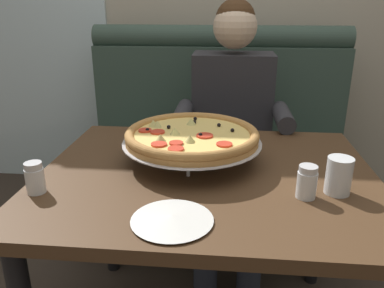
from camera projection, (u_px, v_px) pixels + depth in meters
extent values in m
cube|color=#384C42|center=(214.00, 193.00, 2.19)|extent=(1.52, 0.60, 0.46)
cube|color=#384C42|center=(218.00, 99.00, 2.40)|extent=(1.52, 0.18, 0.65)
cylinder|color=#384C42|center=(220.00, 37.00, 2.27)|extent=(1.52, 0.14, 0.14)
cube|color=#4C331E|center=(207.00, 177.00, 1.29)|extent=(1.11, 0.90, 0.04)
cylinder|color=black|center=(109.00, 208.00, 1.81)|extent=(0.06, 0.06, 0.68)
cylinder|color=black|center=(318.00, 218.00, 1.73)|extent=(0.06, 0.06, 0.68)
cube|color=#2D3342|center=(230.00, 162.00, 1.84)|extent=(0.34, 0.40, 0.15)
cylinder|color=#2D3342|center=(206.00, 245.00, 1.73)|extent=(0.11, 0.11, 0.46)
cylinder|color=#2D3342|center=(250.00, 247.00, 1.71)|extent=(0.11, 0.11, 0.46)
cube|color=#2D2D33|center=(232.00, 108.00, 1.98)|extent=(0.40, 0.22, 0.56)
cylinder|color=#2D2D33|center=(183.00, 114.00, 1.79)|extent=(0.08, 0.28, 0.08)
cylinder|color=#2D2D33|center=(283.00, 117.00, 1.74)|extent=(0.08, 0.28, 0.08)
sphere|color=beige|center=(235.00, 27.00, 1.82)|extent=(0.21, 0.21, 0.21)
sphere|color=#472D19|center=(235.00, 19.00, 1.82)|extent=(0.19, 0.19, 0.19)
cylinder|color=silver|center=(188.00, 166.00, 1.23)|extent=(0.01, 0.01, 0.07)
cylinder|color=silver|center=(164.00, 144.00, 1.42)|extent=(0.01, 0.01, 0.07)
cylinder|color=silver|center=(224.00, 146.00, 1.40)|extent=(0.01, 0.01, 0.07)
torus|color=silver|center=(192.00, 144.00, 1.34)|extent=(0.27, 0.27, 0.01)
cylinder|color=silver|center=(192.00, 142.00, 1.34)|extent=(0.49, 0.49, 0.00)
cylinder|color=#B77F42|center=(192.00, 139.00, 1.34)|extent=(0.46, 0.46, 0.02)
torus|color=#B77F42|center=(192.00, 134.00, 1.33)|extent=(0.47, 0.47, 0.03)
cylinder|color=#EFCC6B|center=(192.00, 135.00, 1.33)|extent=(0.40, 0.40, 0.01)
cylinder|color=red|center=(176.00, 143.00, 1.23)|extent=(0.05, 0.05, 0.01)
cylinder|color=red|center=(158.00, 132.00, 1.34)|extent=(0.05, 0.05, 0.01)
cylinder|color=red|center=(176.00, 149.00, 1.18)|extent=(0.05, 0.05, 0.01)
cylinder|color=red|center=(145.00, 130.00, 1.35)|extent=(0.05, 0.05, 0.01)
cylinder|color=red|center=(205.00, 136.00, 1.30)|extent=(0.06, 0.06, 0.01)
cylinder|color=red|center=(159.00, 144.00, 1.22)|extent=(0.05, 0.05, 0.01)
cylinder|color=red|center=(224.00, 144.00, 1.22)|extent=(0.05, 0.05, 0.01)
sphere|color=black|center=(232.00, 130.00, 1.35)|extent=(0.01, 0.01, 0.01)
sphere|color=black|center=(200.00, 135.00, 1.30)|extent=(0.01, 0.01, 0.01)
sphere|color=black|center=(147.00, 130.00, 1.35)|extent=(0.01, 0.01, 0.01)
sphere|color=black|center=(195.00, 119.00, 1.48)|extent=(0.01, 0.01, 0.01)
sphere|color=black|center=(169.00, 127.00, 1.38)|extent=(0.01, 0.01, 0.01)
sphere|color=black|center=(195.00, 122.00, 1.44)|extent=(0.01, 0.01, 0.01)
sphere|color=black|center=(219.00, 125.00, 1.40)|extent=(0.01, 0.01, 0.01)
cone|color=#CCC675|center=(160.00, 138.00, 1.25)|extent=(0.04, 0.04, 0.02)
cone|color=#CCC675|center=(153.00, 123.00, 1.40)|extent=(0.04, 0.04, 0.02)
cone|color=#CCC675|center=(191.00, 121.00, 1.43)|extent=(0.04, 0.04, 0.02)
cone|color=#CCC675|center=(190.00, 138.00, 1.25)|extent=(0.04, 0.04, 0.02)
cone|color=#CCC675|center=(175.00, 131.00, 1.32)|extent=(0.04, 0.04, 0.02)
cone|color=#CCC675|center=(157.00, 124.00, 1.40)|extent=(0.04, 0.04, 0.02)
cylinder|color=white|center=(307.00, 185.00, 1.10)|extent=(0.06, 0.06, 0.08)
cylinder|color=#A82D19|center=(306.00, 190.00, 1.10)|extent=(0.05, 0.05, 0.04)
cylinder|color=silver|center=(308.00, 169.00, 1.08)|extent=(0.05, 0.05, 0.02)
cylinder|color=white|center=(35.00, 181.00, 1.13)|extent=(0.06, 0.06, 0.08)
cylinder|color=silver|center=(36.00, 186.00, 1.13)|extent=(0.05, 0.05, 0.04)
cylinder|color=silver|center=(33.00, 166.00, 1.11)|extent=(0.05, 0.05, 0.02)
cylinder|color=white|center=(172.00, 221.00, 0.99)|extent=(0.15, 0.15, 0.01)
cone|color=white|center=(172.00, 217.00, 0.98)|extent=(0.22, 0.22, 0.01)
cylinder|color=silver|center=(339.00, 176.00, 1.12)|extent=(0.07, 0.07, 0.11)
cylinder|color=#4C2814|center=(337.00, 185.00, 1.13)|extent=(0.06, 0.06, 0.05)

